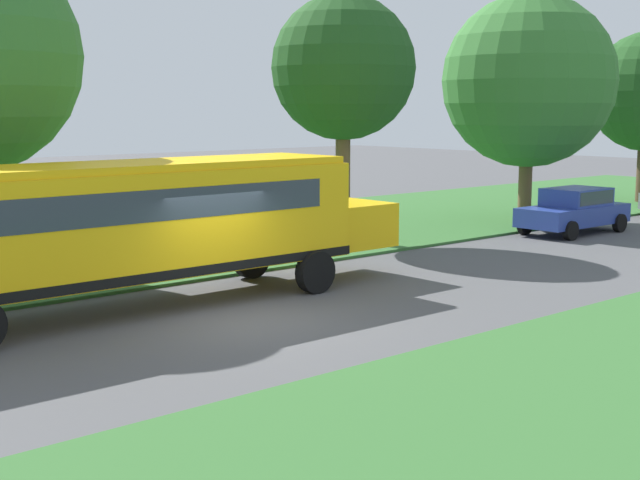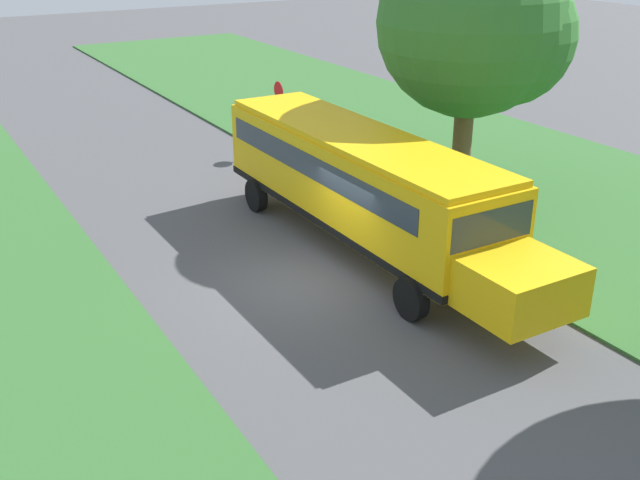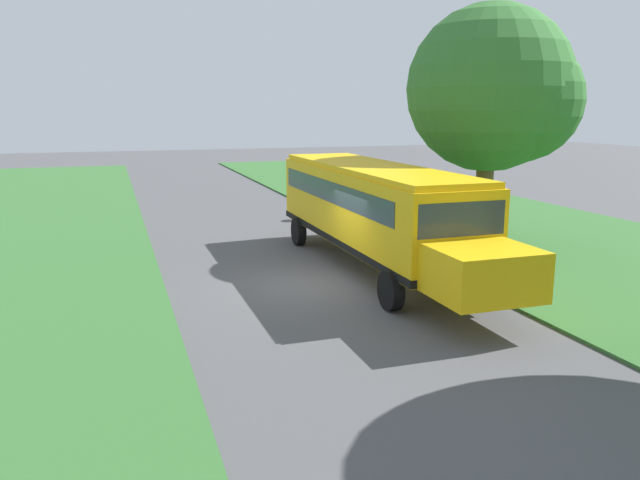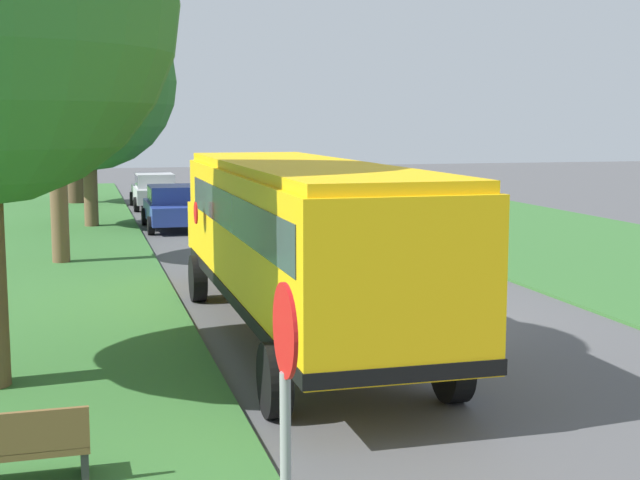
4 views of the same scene
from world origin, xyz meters
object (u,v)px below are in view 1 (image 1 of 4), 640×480
(oak_tree_roadside_mid, at_px, (344,70))
(oak_tree_far_end, at_px, (530,81))
(school_bus, at_px, (138,220))
(car_blue_nearest, at_px, (574,208))

(oak_tree_roadside_mid, xyz_separation_m, oak_tree_far_end, (0.94, 8.47, -0.19))
(school_bus, xyz_separation_m, oak_tree_far_end, (-3.31, 18.31, 3.36))
(car_blue_nearest, bearing_deg, oak_tree_roadside_mid, -117.23)
(oak_tree_far_end, bearing_deg, school_bus, -79.77)
(car_blue_nearest, relative_size, oak_tree_far_end, 0.52)
(school_bus, relative_size, oak_tree_far_end, 1.47)
(school_bus, bearing_deg, car_blue_nearest, 91.54)
(car_blue_nearest, height_order, oak_tree_far_end, oak_tree_far_end)
(oak_tree_far_end, bearing_deg, car_blue_nearest, -21.52)
(oak_tree_roadside_mid, bearing_deg, oak_tree_far_end, 83.68)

